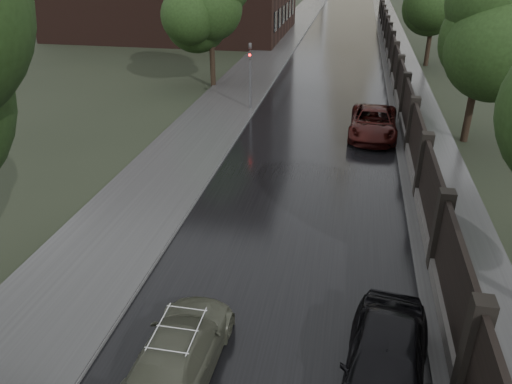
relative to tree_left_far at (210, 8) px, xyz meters
name	(u,v)px	position (x,y,z in m)	size (l,w,h in m)	color
fence_right	(397,74)	(12.60, 2.01, -4.23)	(0.45, 75.72, 2.70)	#383533
tree_left_far	(210,8)	(0.00, 0.00, 0.00)	(4.25, 4.25, 7.39)	black
tree_right_b	(483,42)	(15.50, -8.00, -0.29)	(4.08, 4.08, 7.01)	black
tree_right_c	(435,2)	(15.50, 10.00, -0.29)	(4.08, 4.08, 7.01)	black
traffic_light	(250,71)	(3.70, -5.01, -2.84)	(0.16, 0.32, 4.00)	#59595E
volga_sedan	(180,351)	(6.20, -25.50, -4.61)	(1.77, 4.36, 1.26)	#46483A
car_right_near	(385,365)	(10.84, -25.19, -4.46)	(1.84, 4.58, 1.56)	black
car_right_far	(373,123)	(10.88, -8.10, -4.52)	(2.39, 5.18, 1.44)	black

